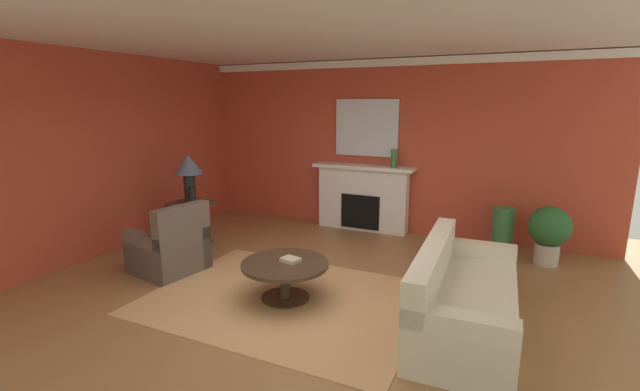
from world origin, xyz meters
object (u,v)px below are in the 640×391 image
side_table (192,220)px  armchair_near_window (170,250)px  vase_on_side_table (192,196)px  vase_tall_corner (502,231)px  potted_plant (549,230)px  table_lamp (189,169)px  sofa (462,300)px  fireplace (363,199)px  vase_mantel_right (394,158)px  coffee_table (285,272)px  mantel_mirror (367,128)px

side_table → armchair_near_window: bearing=-63.3°
vase_on_side_table → vase_tall_corner: size_ratio=0.39×
vase_tall_corner → potted_plant: (0.60, -0.20, 0.14)m
table_lamp → sofa: bearing=-11.8°
fireplace → table_lamp: 2.99m
vase_on_side_table → vase_mantel_right: bearing=38.3°
armchair_near_window → vase_mantel_right: bearing=52.8°
sofa → coffee_table: bearing=-174.3°
fireplace → mantel_mirror: mantel_mirror is taller
fireplace → sofa: fireplace is taller
fireplace → table_lamp: (-2.16, -1.96, 0.67)m
sofa → table_lamp: 4.42m
coffee_table → potted_plant: bearing=42.4°
coffee_table → vase_on_side_table: size_ratio=3.62×
vase_on_side_table → potted_plant: 5.19m
fireplace → mantel_mirror: 1.25m
side_table → vase_mantel_right: 3.44m
armchair_near_window → potted_plant: (4.58, 2.45, 0.19)m
sofa → armchair_near_window: bearing=-178.2°
mantel_mirror → potted_plant: size_ratio=1.36×
coffee_table → vase_mantel_right: bearing=82.3°
sofa → vase_mantel_right: 3.34m
fireplace → side_table: 2.92m
vase_on_side_table → vase_tall_corner: 4.71m
mantel_mirror → sofa: mantel_mirror is taller
armchair_near_window → side_table: (-0.50, 1.00, 0.09)m
fireplace → coffee_table: size_ratio=1.80×
table_lamp → coffee_table: bearing=-25.0°
coffee_table → potted_plant: size_ratio=1.20×
potted_plant → sofa: bearing=-110.1°
side_table → vase_on_side_table: vase_on_side_table is taller
mantel_mirror → vase_mantel_right: mantel_mirror is taller
sofa → coffee_table: (-1.92, -0.19, 0.04)m
mantel_mirror → coffee_table: (0.15, -3.15, -1.46)m
coffee_table → table_lamp: table_lamp is taller
armchair_near_window → vase_on_side_table: size_ratio=3.43×
vase_tall_corner → sofa: bearing=-95.8°
armchair_near_window → side_table: armchair_near_window is taller
mantel_mirror → table_lamp: bearing=-136.2°
mantel_mirror → vase_on_side_table: mantel_mirror is taller
coffee_table → table_lamp: (-2.31, 1.08, 0.89)m
mantel_mirror → armchair_near_window: (-1.66, -3.08, -1.49)m
vase_on_side_table → vase_mantel_right: 3.30m
vase_on_side_table → coffee_table: bearing=-23.9°
coffee_table → vase_on_side_table: bearing=156.1°
table_lamp → vase_mantel_right: size_ratio=2.44×
mantel_mirror → table_lamp: (-2.16, -2.08, -0.57)m
coffee_table → potted_plant: potted_plant is taller
vase_mantel_right → potted_plant: vase_mantel_right is taller
vase_on_side_table → vase_tall_corner: vase_on_side_table is taller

